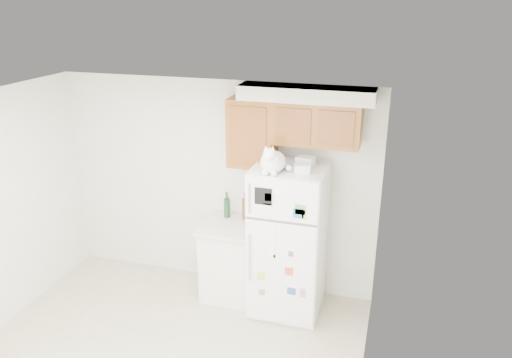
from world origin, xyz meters
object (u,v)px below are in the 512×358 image
at_px(storage_box_back, 305,162).
at_px(bottle_green, 227,205).
at_px(storage_box_front, 302,169).
at_px(refrigerator, 288,240).
at_px(cat, 272,161).
at_px(bottle_amber, 245,206).
at_px(base_counter, 231,259).

xyz_separation_m(storage_box_back, bottle_green, (-0.94, 0.17, -0.67)).
relative_size(storage_box_back, storage_box_front, 1.20).
relative_size(refrigerator, cat, 3.76).
bearing_deg(bottle_amber, bottle_green, -179.24).
bearing_deg(bottle_green, bottle_amber, 0.76).
height_order(refrigerator, storage_box_back, storage_box_back).
bearing_deg(base_counter, refrigerator, -6.10).
bearing_deg(storage_box_back, bottle_amber, 178.01).
xyz_separation_m(storage_box_back, bottle_amber, (-0.71, 0.18, -0.66)).
bearing_deg(cat, base_counter, 152.49).
distance_m(cat, storage_box_back, 0.41).
bearing_deg(bottle_amber, storage_box_front, -28.70).
bearing_deg(cat, bottle_green, 145.06).
relative_size(refrigerator, bottle_amber, 5.03).
bearing_deg(bottle_amber, storage_box_back, -13.79).
distance_m(base_counter, bottle_green, 0.65).
xyz_separation_m(refrigerator, bottle_green, (-0.79, 0.25, 0.23)).
relative_size(refrigerator, base_counter, 1.85).
height_order(refrigerator, cat, cat).
bearing_deg(bottle_amber, base_counter, -125.17).
bearing_deg(bottle_green, base_counter, -58.98).
xyz_separation_m(storage_box_back, storage_box_front, (0.01, -0.22, -0.01)).
distance_m(refrigerator, storage_box_front, 0.92).
bearing_deg(storage_box_front, storage_box_back, 72.32).
relative_size(cat, bottle_green, 1.44).
xyz_separation_m(base_counter, bottle_amber, (0.12, 0.17, 0.63)).
distance_m(refrigerator, storage_box_back, 0.91).
height_order(base_counter, bottle_green, bottle_green).
distance_m(cat, storage_box_front, 0.30).
xyz_separation_m(refrigerator, storage_box_front, (0.15, -0.15, 0.89)).
height_order(bottle_green, bottle_amber, bottle_amber).
bearing_deg(storage_box_front, bottle_green, 138.29).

